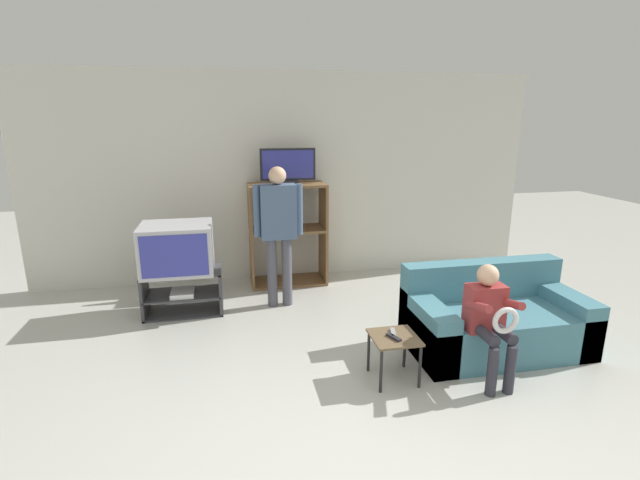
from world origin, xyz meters
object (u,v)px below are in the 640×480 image
couch (494,320)px  snack_table (394,343)px  person_seated_child (490,315)px  remote_control_black (394,337)px  television_main (177,248)px  tv_stand (183,292)px  television_flat (288,167)px  person_standing_adult (278,224)px  media_shelf (288,233)px  remote_control_white (393,333)px

couch → snack_table: bearing=-163.0°
person_seated_child → couch: bearing=52.9°
remote_control_black → television_main: bearing=112.2°
tv_stand → television_flat: size_ratio=1.24×
television_main → person_standing_adult: (1.07, -0.02, 0.22)m
media_shelf → remote_control_white: 2.43m
person_seated_child → television_flat: bearing=115.9°
remote_control_white → person_seated_child: person_seated_child is taller
couch → remote_control_white: bearing=-165.2°
remote_control_white → tv_stand: bearing=152.0°
remote_control_white → person_seated_child: 0.76m
person_seated_child → snack_table: bearing=169.0°
remote_control_white → person_standing_adult: size_ratio=0.09×
television_flat → person_seated_child: 2.96m
television_main → remote_control_white: television_main is taller
media_shelf → television_flat: 0.82m
couch → person_standing_adult: bearing=142.6°
remote_control_white → remote_control_black: bearing=-90.8°
remote_control_white → person_seated_child: (0.72, -0.19, 0.17)m
television_main → person_seated_child: size_ratio=0.77×
couch → person_seated_child: bearing=-127.1°
television_flat → couch: bearing=-52.5°
remote_control_black → media_shelf: bearing=78.7°
snack_table → person_seated_child: person_seated_child is taller
tv_stand → person_seated_child: 3.11m
media_shelf → snack_table: media_shelf is taller
television_main → remote_control_black: (1.76, -1.75, -0.33)m
tv_stand → snack_table: size_ratio=2.18×
remote_control_white → couch: size_ratio=0.09×
tv_stand → person_standing_adult: bearing=-0.4°
tv_stand → media_shelf: 1.47m
remote_control_black → remote_control_white: (0.02, 0.08, 0.00)m
media_shelf → remote_control_black: bearing=-78.3°
remote_control_black → person_seated_child: person_seated_child is taller
person_standing_adult → snack_table: bearing=-67.3°
television_main → person_seated_child: (2.51, -1.86, -0.17)m
television_main → snack_table: bearing=-44.0°
television_main → person_seated_child: 3.12m
snack_table → person_seated_child: bearing=-11.0°
tv_stand → snack_table: bearing=-44.3°
media_shelf → person_standing_adult: (-0.19, -0.70, 0.29)m
television_flat → person_seated_child: size_ratio=0.70×
remote_control_black → person_standing_adult: person_standing_adult is taller
remote_control_black → television_flat: bearing=78.3°
television_flat → television_main: bearing=-152.0°
couch → person_seated_child: (-0.36, -0.47, 0.29)m
media_shelf → snack_table: (0.52, -2.40, -0.33)m
television_main → snack_table: (1.78, -1.72, -0.40)m
tv_stand → couch: (2.83, -1.38, 0.03)m
tv_stand → person_seated_child: (2.48, -1.85, 0.32)m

